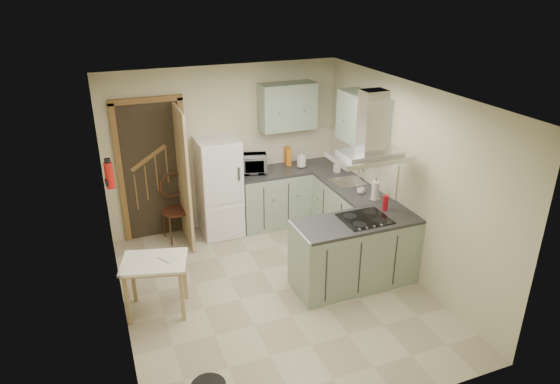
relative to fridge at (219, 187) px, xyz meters
name	(u,v)px	position (x,y,z in m)	size (l,w,h in m)	color
floor	(275,292)	(0.20, -1.80, -0.75)	(4.20, 4.20, 0.00)	tan
ceiling	(274,95)	(0.20, -1.80, 1.75)	(4.20, 4.20, 0.00)	silver
back_wall	(225,148)	(0.20, 0.30, 0.50)	(3.60, 3.60, 0.00)	beige
left_wall	(113,228)	(-1.60, -1.80, 0.50)	(4.20, 4.20, 0.00)	beige
right_wall	(405,180)	(2.00, -1.80, 0.50)	(4.20, 4.20, 0.00)	beige
doorway	(153,171)	(-0.90, 0.27, 0.30)	(1.10, 0.12, 2.10)	brown
fridge	(219,187)	(0.00, 0.00, 0.00)	(0.60, 0.60, 1.50)	white
counter_back	(273,197)	(0.86, 0.00, -0.30)	(1.08, 0.60, 0.90)	#9EB2A0
counter_right	(340,206)	(1.70, -0.68, -0.30)	(0.60, 1.95, 0.90)	#9EB2A0
splashback	(284,147)	(1.16, 0.29, 0.40)	(1.68, 0.02, 0.50)	beige
wall_cabinet_back	(287,106)	(1.15, 0.12, 1.10)	(0.85, 0.35, 0.70)	#9EB2A0
wall_cabinet_right	(363,120)	(1.82, -0.95, 1.10)	(0.35, 0.90, 0.70)	#9EB2A0
peninsula	(355,252)	(1.22, -1.98, -0.30)	(1.55, 0.65, 0.90)	#9EB2A0
hob	(365,219)	(1.32, -1.98, 0.16)	(0.58, 0.50, 0.01)	black
extractor_hood	(370,156)	(1.32, -1.98, 0.97)	(0.90, 0.55, 0.10)	silver
sink	(347,182)	(1.70, -0.85, 0.16)	(0.45, 0.40, 0.01)	silver
fire_extinguisher	(109,175)	(-1.54, -0.90, 0.75)	(0.10, 0.10, 0.32)	#B2140F
drop_leaf_table	(157,286)	(-1.22, -1.65, -0.41)	(0.73, 0.55, 0.68)	#DDB188
bentwood_chair	(176,211)	(-0.66, 0.03, -0.29)	(0.41, 0.41, 0.92)	#491C18
microwave	(251,164)	(0.52, 0.05, 0.29)	(0.49, 0.33, 0.27)	black
kettle	(302,161)	(1.33, -0.03, 0.25)	(0.14, 0.14, 0.21)	white
cereal_box	(288,156)	(1.18, 0.18, 0.29)	(0.07, 0.18, 0.28)	orange
soap_bottle	(337,167)	(1.75, -0.42, 0.24)	(0.08, 0.08, 0.18)	silver
paper_towel	(375,190)	(1.75, -1.51, 0.28)	(0.10, 0.10, 0.26)	silver
cup	(361,191)	(1.67, -1.28, 0.19)	(0.11, 0.11, 0.09)	silver
red_bottle	(385,203)	(1.70, -1.85, 0.25)	(0.07, 0.07, 0.20)	red
book	(163,257)	(-1.12, -1.68, -0.02)	(0.15, 0.20, 0.09)	brown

